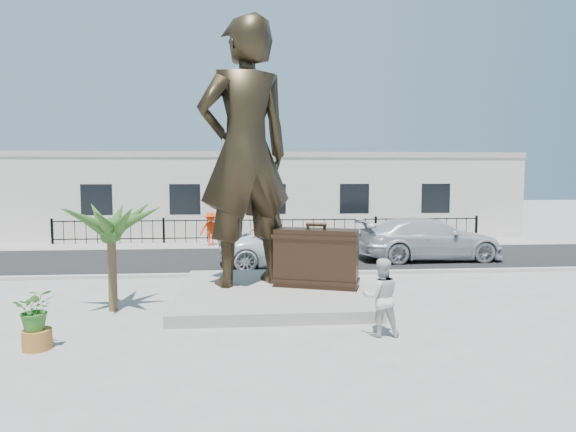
# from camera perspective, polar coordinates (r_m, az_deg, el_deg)

# --- Properties ---
(ground) EXTENTS (100.00, 100.00, 0.00)m
(ground) POSITION_cam_1_polar(r_m,az_deg,el_deg) (12.52, 0.74, -11.36)
(ground) COLOR #9E9991
(ground) RESTS_ON ground
(street) EXTENTS (40.00, 7.00, 0.01)m
(street) POSITION_cam_1_polar(r_m,az_deg,el_deg) (20.30, -1.35, -4.98)
(street) COLOR black
(street) RESTS_ON ground
(curb) EXTENTS (40.00, 0.25, 0.12)m
(curb) POSITION_cam_1_polar(r_m,az_deg,el_deg) (16.86, -0.68, -6.86)
(curb) COLOR #A5A399
(curb) RESTS_ON ground
(far_sidewalk) EXTENTS (40.00, 2.50, 0.02)m
(far_sidewalk) POSITION_cam_1_polar(r_m,az_deg,el_deg) (24.24, -1.88, -3.33)
(far_sidewalk) COLOR #9E9991
(far_sidewalk) RESTS_ON ground
(plinth) EXTENTS (5.20, 5.20, 0.30)m
(plinth) POSITION_cam_1_polar(r_m,az_deg,el_deg) (13.89, -1.92, -9.07)
(plinth) COLOR gray
(plinth) RESTS_ON ground
(fence) EXTENTS (22.00, 0.10, 1.20)m
(fence) POSITION_cam_1_polar(r_m,az_deg,el_deg) (24.96, -1.96, -1.73)
(fence) COLOR black
(fence) RESTS_ON ground
(building) EXTENTS (28.00, 7.00, 4.40)m
(building) POSITION_cam_1_polar(r_m,az_deg,el_deg) (29.01, -2.35, 2.39)
(building) COLOR silver
(building) RESTS_ON ground
(statue) EXTENTS (3.26, 2.72, 7.64)m
(statue) POSITION_cam_1_polar(r_m,az_deg,el_deg) (14.00, -5.10, 7.42)
(statue) COLOR #2C2316
(statue) RESTS_ON plinth
(suitcase) EXTENTS (2.48, 1.47, 1.66)m
(suitcase) POSITION_cam_1_polar(r_m,az_deg,el_deg) (13.82, 3.35, -4.98)
(suitcase) COLOR black
(suitcase) RESTS_ON plinth
(tourist) EXTENTS (0.86, 0.68, 1.71)m
(tourist) POSITION_cam_1_polar(r_m,az_deg,el_deg) (10.81, 10.97, -9.40)
(tourist) COLOR beige
(tourist) RESTS_ON ground
(car_white) EXTENTS (5.71, 3.31, 1.49)m
(car_white) POSITION_cam_1_polar(r_m,az_deg,el_deg) (18.61, 0.16, -3.55)
(car_white) COLOR white
(car_white) RESTS_ON street
(car_silver) EXTENTS (5.92, 2.54, 1.70)m
(car_silver) POSITION_cam_1_polar(r_m,az_deg,el_deg) (20.66, 16.41, -2.61)
(car_silver) COLOR #B5B7BA
(car_silver) RESTS_ON street
(worker) EXTENTS (1.15, 0.77, 1.65)m
(worker) POSITION_cam_1_polar(r_m,az_deg,el_deg) (23.83, -9.14, -1.51)
(worker) COLOR red
(worker) RESTS_ON far_sidewalk
(palm_tree) EXTENTS (1.80, 1.80, 3.20)m
(palm_tree) POSITION_cam_1_polar(r_m,az_deg,el_deg) (13.46, -19.97, -10.49)
(palm_tree) COLOR #274C1B
(palm_tree) RESTS_ON ground
(planter) EXTENTS (0.56, 0.56, 0.40)m
(planter) POSITION_cam_1_polar(r_m,az_deg,el_deg) (11.21, -27.59, -12.84)
(planter) COLOR #9E6129
(planter) RESTS_ON ground
(shrub) EXTENTS (0.93, 0.87, 0.85)m
(shrub) POSITION_cam_1_polar(r_m,az_deg,el_deg) (11.05, -27.72, -9.74)
(shrub) COLOR #326E23
(shrub) RESTS_ON planter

